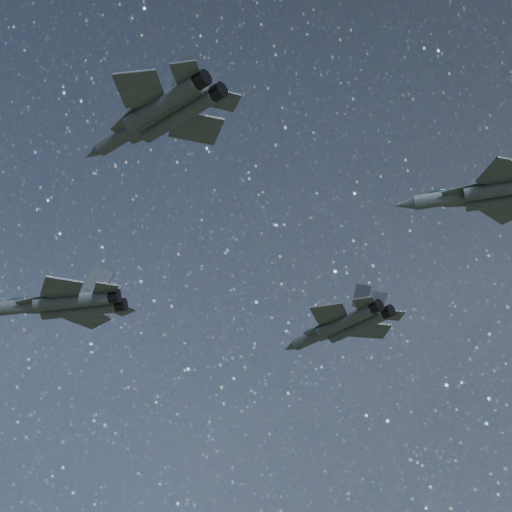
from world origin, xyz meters
The scene contains 4 objects.
jet_lead centered at (-23.31, -3.15, 155.19)m, with size 17.87×11.76×4.59m.
jet_left centered at (-3.06, 23.04, 157.30)m, with size 18.24×12.45×4.58m.
jet_right centered at (7.18, -22.02, 154.32)m, with size 15.25×10.71×3.85m.
jet_slot centered at (23.18, 4.70, 155.67)m, with size 15.39×10.26×3.90m.
Camera 1 is at (42.53, -58.85, 111.76)m, focal length 60.00 mm.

